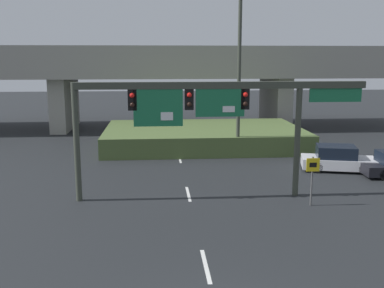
{
  "coord_description": "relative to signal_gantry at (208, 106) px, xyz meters",
  "views": [
    {
      "loc": [
        -1.52,
        -9.49,
        6.58
      ],
      "look_at": [
        0.0,
        9.29,
        2.93
      ],
      "focal_mm": 42.0,
      "sensor_mm": 36.0,
      "label": 1
    }
  ],
  "objects": [
    {
      "name": "speed_limit_sign",
      "position": [
        4.53,
        -1.56,
        -2.93
      ],
      "size": [
        0.6,
        0.11,
        2.25
      ],
      "color": "#4C4C4C",
      "rests_on": "ground"
    },
    {
      "name": "highway_light_pole_near",
      "position": [
        3.03,
        8.59,
        3.21
      ],
      "size": [
        0.7,
        0.36,
        14.46
      ],
      "color": "#383D33",
      "rests_on": "ground"
    },
    {
      "name": "signal_gantry",
      "position": [
        0.0,
        0.0,
        0.0
      ],
      "size": [
        13.53,
        0.44,
        5.48
      ],
      "color": "#383D33",
      "rests_on": "ground"
    },
    {
      "name": "overpass_bridge",
      "position": [
        -0.85,
        22.08,
        0.97
      ],
      "size": [
        46.93,
        9.07,
        7.53
      ],
      "color": "gray",
      "rests_on": "ground"
    },
    {
      "name": "grass_embankment",
      "position": [
        1.17,
        12.8,
        -3.71
      ],
      "size": [
        14.58,
        9.13,
        1.38
      ],
      "color": "#4C6033",
      "rests_on": "ground"
    },
    {
      "name": "parked_sedan_near_right",
      "position": [
        8.27,
        4.6,
        -3.72
      ],
      "size": [
        4.55,
        2.87,
        1.47
      ],
      "rotation": [
        0.0,
        0.0,
        -0.25
      ],
      "color": "silver",
      "rests_on": "ground"
    },
    {
      "name": "lane_markings",
      "position": [
        -0.85,
        4.49,
        -4.4
      ],
      "size": [
        0.14,
        25.58,
        0.01
      ],
      "color": "silver",
      "rests_on": "ground"
    }
  ]
}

